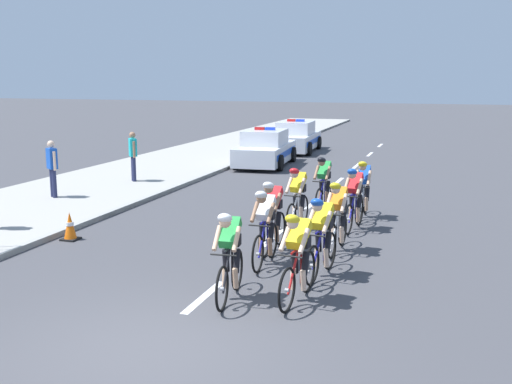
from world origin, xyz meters
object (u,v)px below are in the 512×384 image
at_px(cyclist_third, 265,226).
at_px(cyclist_ninth, 324,183).
at_px(cyclist_sixth, 338,215).
at_px(cyclist_tenth, 363,188).
at_px(spectator_back, 133,153).
at_px(spectator_closest, 52,165).
at_px(cyclist_second, 298,256).
at_px(cyclist_fifth, 272,215).
at_px(cyclist_fourth, 321,236).
at_px(traffic_cone_near, 70,226).
at_px(cyclist_seventh, 297,197).
at_px(police_car_second, 296,138).
at_px(cyclist_eighth, 354,198).
at_px(police_car_nearest, 265,149).
at_px(cyclist_lead, 229,254).

xyz_separation_m(cyclist_third, cyclist_ninth, (0.06, 5.10, 0.00)).
distance_m(cyclist_sixth, cyclist_tenth, 3.29).
bearing_deg(spectator_back, spectator_closest, -104.09).
relative_size(cyclist_second, cyclist_fifth, 1.00).
distance_m(cyclist_fifth, cyclist_ninth, 4.12).
bearing_deg(cyclist_fourth, cyclist_sixth, 90.88).
height_order(cyclist_third, cyclist_tenth, same).
bearing_deg(traffic_cone_near, cyclist_fifth, 7.16).
bearing_deg(cyclist_fifth, cyclist_third, -81.37).
height_order(cyclist_third, cyclist_seventh, same).
xyz_separation_m(cyclist_seventh, cyclist_tenth, (1.33, 1.65, 0.00)).
bearing_deg(cyclist_ninth, spectator_back, 163.09).
bearing_deg(cyclist_seventh, cyclist_fourth, -68.69).
bearing_deg(spectator_closest, police_car_second, 75.08).
xyz_separation_m(cyclist_second, cyclist_third, (-1.09, 1.72, 0.00)).
relative_size(cyclist_seventh, cyclist_eighth, 1.00).
xyz_separation_m(cyclist_second, cyclist_fifth, (-1.24, 2.71, 0.00)).
distance_m(cyclist_fourth, spectator_closest, 9.96).
bearing_deg(cyclist_tenth, police_car_nearest, 122.30).
height_order(cyclist_second, cyclist_tenth, same).
relative_size(police_car_nearest, police_car_second, 1.01).
xyz_separation_m(police_car_nearest, police_car_second, (-0.00, 5.01, 0.00)).
relative_size(cyclist_lead, cyclist_sixth, 1.00).
bearing_deg(cyclist_lead, spectator_back, 127.12).
xyz_separation_m(police_car_second, spectator_back, (-2.91, -10.72, 0.40)).
bearing_deg(police_car_second, cyclist_ninth, -72.27).
distance_m(cyclist_second, police_car_nearest, 15.53).
distance_m(cyclist_lead, police_car_nearest, 15.46).
distance_m(cyclist_lead, cyclist_second, 1.10).
bearing_deg(police_car_nearest, cyclist_fifth, -71.92).
distance_m(cyclist_seventh, police_car_nearest, 10.71).
distance_m(cyclist_fourth, traffic_cone_near, 5.98).
bearing_deg(spectator_closest, cyclist_fourth, -25.90).
height_order(cyclist_eighth, police_car_second, police_car_second).
bearing_deg(cyclist_ninth, spectator_closest, -171.83).
height_order(cyclist_lead, police_car_nearest, police_car_nearest).
xyz_separation_m(cyclist_second, cyclist_ninth, (-1.03, 6.82, 0.00)).
bearing_deg(cyclist_tenth, cyclist_fifth, -110.39).
height_order(spectator_closest, spectator_back, same).
bearing_deg(cyclist_lead, cyclist_sixth, 71.04).
xyz_separation_m(cyclist_tenth, police_car_second, (-5.25, 13.32, -0.11)).
bearing_deg(cyclist_fifth, cyclist_sixth, 14.99).
xyz_separation_m(cyclist_fourth, traffic_cone_near, (-5.91, 0.79, -0.48)).
bearing_deg(cyclist_fourth, cyclist_third, 162.62).
bearing_deg(spectator_back, cyclist_second, -48.06).
bearing_deg(cyclist_second, spectator_closest, 147.27).
height_order(cyclist_sixth, spectator_closest, spectator_closest).
bearing_deg(police_car_nearest, spectator_back, -117.02).
xyz_separation_m(cyclist_seventh, spectator_closest, (-7.65, 1.00, 0.30)).
relative_size(cyclist_lead, police_car_second, 0.38).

